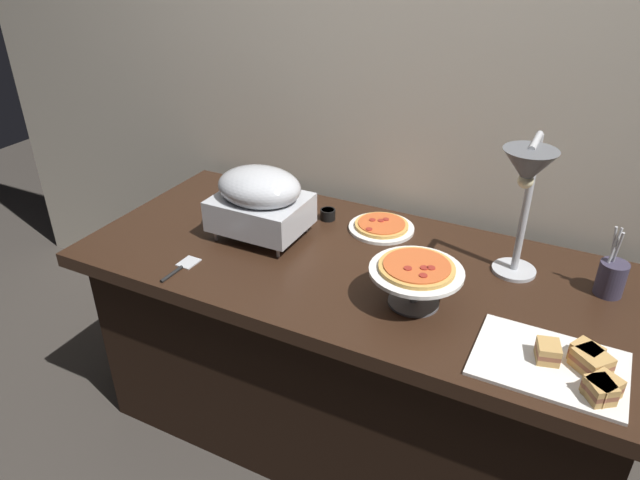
% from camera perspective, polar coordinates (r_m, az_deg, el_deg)
% --- Properties ---
extents(ground_plane, '(8.00, 8.00, 0.00)m').
position_cam_1_polar(ground_plane, '(2.44, 3.14, -17.64)').
color(ground_plane, '#38332D').
extents(back_wall, '(4.40, 0.04, 2.40)m').
position_cam_1_polar(back_wall, '(2.21, 9.50, 13.78)').
color(back_wall, beige).
rests_on(back_wall, ground_plane).
extents(buffet_table, '(1.90, 0.84, 0.76)m').
position_cam_1_polar(buffet_table, '(2.17, 3.42, -10.67)').
color(buffet_table, black).
rests_on(buffet_table, ground_plane).
extents(chafing_dish, '(0.32, 0.25, 0.26)m').
position_cam_1_polar(chafing_dish, '(2.05, -5.92, 4.01)').
color(chafing_dish, '#B7BABF').
rests_on(chafing_dish, buffet_table).
extents(heat_lamp, '(0.15, 0.29, 0.48)m').
position_cam_1_polar(heat_lamp, '(1.73, 19.62, 5.51)').
color(heat_lamp, '#B7BABF').
rests_on(heat_lamp, buffet_table).
extents(pizza_plate_front, '(0.24, 0.24, 0.03)m').
position_cam_1_polar(pizza_plate_front, '(2.15, 6.05, 1.32)').
color(pizza_plate_front, white).
rests_on(pizza_plate_front, buffet_table).
extents(pizza_plate_center, '(0.28, 0.28, 0.14)m').
position_cam_1_polar(pizza_plate_center, '(1.72, 9.42, -3.24)').
color(pizza_plate_center, '#595B60').
rests_on(pizza_plate_center, buffet_table).
extents(sandwich_platter, '(0.38, 0.27, 0.06)m').
position_cam_1_polar(sandwich_platter, '(1.63, 23.17, -11.31)').
color(sandwich_platter, white).
rests_on(sandwich_platter, buffet_table).
extents(sauce_cup_near, '(0.06, 0.06, 0.04)m').
position_cam_1_polar(sauce_cup_near, '(2.21, 0.77, 2.57)').
color(sauce_cup_near, black).
rests_on(sauce_cup_near, buffet_table).
extents(utensil_holder, '(0.08, 0.08, 0.22)m').
position_cam_1_polar(utensil_holder, '(1.97, 26.66, -3.32)').
color(utensil_holder, '#383347').
rests_on(utensil_holder, buffet_table).
extents(serving_spatula, '(0.06, 0.17, 0.01)m').
position_cam_1_polar(serving_spatula, '(1.97, -13.52, -2.69)').
color(serving_spatula, '#B7BABF').
rests_on(serving_spatula, buffet_table).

